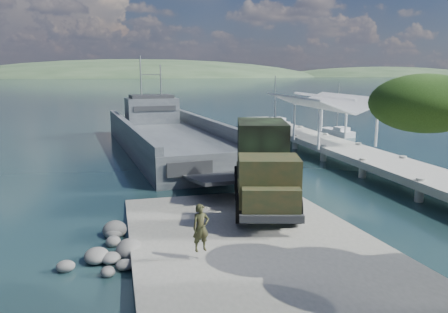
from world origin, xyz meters
TOP-DOWN VIEW (x-y plane):
  - ground at (0.00, 0.00)m, footprint 1400.00×1400.00m
  - boat_ramp at (0.00, -1.00)m, footprint 10.00×18.00m
  - shoreline_rocks at (-6.20, 0.50)m, footprint 3.20×5.60m
  - distant_headlands at (50.00, 560.00)m, footprint 1000.00×240.00m
  - pier at (13.00, 18.77)m, footprint 6.40×44.00m
  - landing_craft at (-0.31, 24.09)m, footprint 11.27×33.61m
  - military_truck at (2.07, 4.42)m, footprint 4.90×9.37m
  - soldier at (-2.49, -1.88)m, footprint 0.71×0.54m
  - sailboat_near at (19.82, 29.23)m, footprint 2.04×5.28m
  - sailboat_far at (16.02, 39.85)m, footprint 2.55×5.96m

SIDE VIEW (x-z plane):
  - ground at x=0.00m, z-range 0.00..0.00m
  - shoreline_rocks at x=-6.20m, z-range -0.45..0.45m
  - distant_headlands at x=50.00m, z-range -24.00..24.00m
  - boat_ramp at x=0.00m, z-range 0.00..0.50m
  - sailboat_near at x=19.82m, z-range -2.80..3.47m
  - sailboat_far at x=16.02m, z-range -3.14..3.89m
  - landing_craft at x=-0.31m, z-range -4.10..5.71m
  - soldier at x=-2.49m, z-range 0.50..2.26m
  - pier at x=13.00m, z-range -1.45..4.65m
  - military_truck at x=2.07m, z-range 0.49..4.66m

